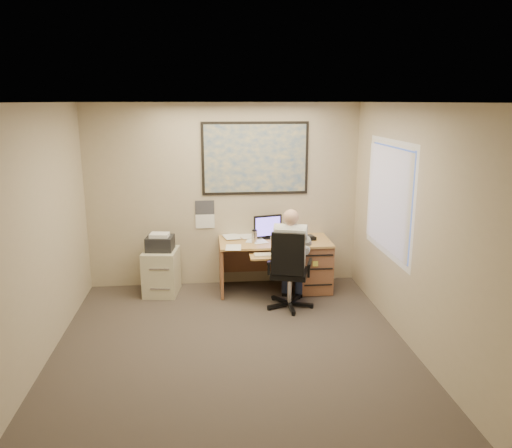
{
  "coord_description": "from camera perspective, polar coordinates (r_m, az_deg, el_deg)",
  "views": [
    {
      "loc": [
        -0.25,
        -5.0,
        2.71
      ],
      "look_at": [
        0.38,
        1.3,
        1.15
      ],
      "focal_mm": 35.0,
      "sensor_mm": 36.0,
      "label": 1
    }
  ],
  "objects": [
    {
      "name": "window_blinds",
      "position": [
        6.32,
        14.94,
        2.8
      ],
      "size": [
        0.06,
        1.4,
        1.3
      ],
      "primitive_type": null,
      "color": "beige",
      "rests_on": "room_shell"
    },
    {
      "name": "desk",
      "position": [
        7.38,
        4.68,
        -4.11
      ],
      "size": [
        1.6,
        0.97,
        1.09
      ],
      "color": "tan",
      "rests_on": "ground"
    },
    {
      "name": "world_map",
      "position": [
        7.31,
        -0.09,
        7.49
      ],
      "size": [
        1.56,
        0.03,
        1.06
      ],
      "primitive_type": "cube",
      "color": "#1E4C93",
      "rests_on": "room_shell"
    },
    {
      "name": "office_chair",
      "position": [
        6.73,
        4.06,
        -7.02
      ],
      "size": [
        0.81,
        0.81,
        1.09
      ],
      "rotation": [
        0.0,
        0.0,
        -0.3
      ],
      "color": "black",
      "rests_on": "ground"
    },
    {
      "name": "wall_calendar",
      "position": [
        7.42,
        -5.86,
        1.09
      ],
      "size": [
        0.28,
        0.01,
        0.42
      ],
      "primitive_type": "cube",
      "color": "white",
      "rests_on": "room_shell"
    },
    {
      "name": "filing_cabinet",
      "position": [
        7.32,
        -10.78,
        -4.92
      ],
      "size": [
        0.53,
        0.61,
        0.9
      ],
      "rotation": [
        0.0,
        0.0,
        -0.13
      ],
      "color": "beige",
      "rests_on": "ground"
    },
    {
      "name": "person",
      "position": [
        6.68,
        3.86,
        -3.96
      ],
      "size": [
        0.75,
        0.91,
        1.34
      ],
      "primitive_type": null,
      "rotation": [
        0.0,
        0.0,
        -0.29
      ],
      "color": "silver",
      "rests_on": "office_chair"
    },
    {
      "name": "room_shell",
      "position": [
        5.19,
        -2.78,
        -1.36
      ],
      "size": [
        4.0,
        4.5,
        2.7
      ],
      "color": "#3B332E",
      "rests_on": "ground"
    }
  ]
}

